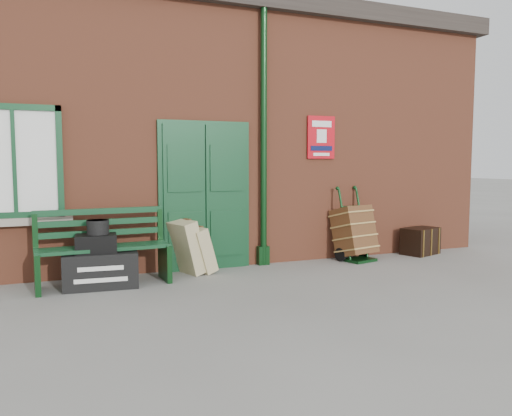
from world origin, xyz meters
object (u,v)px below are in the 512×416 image
porter_trolley (354,232)px  bench (103,246)px  houdini_trunk (101,270)px  dark_trunk (420,241)px

porter_trolley → bench: bearing=169.1°
houdini_trunk → porter_trolley: 4.13m
bench → porter_trolley: porter_trolley is taller
porter_trolley → dark_trunk: (1.41, 0.02, -0.23)m
dark_trunk → bench: bearing=163.8°
dark_trunk → porter_trolley: bearing=162.2°
houdini_trunk → dark_trunk: bearing=8.3°
bench → houdini_trunk: (-0.04, -0.12, -0.30)m
porter_trolley → dark_trunk: size_ratio=1.84×
porter_trolley → dark_trunk: bearing=-13.0°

